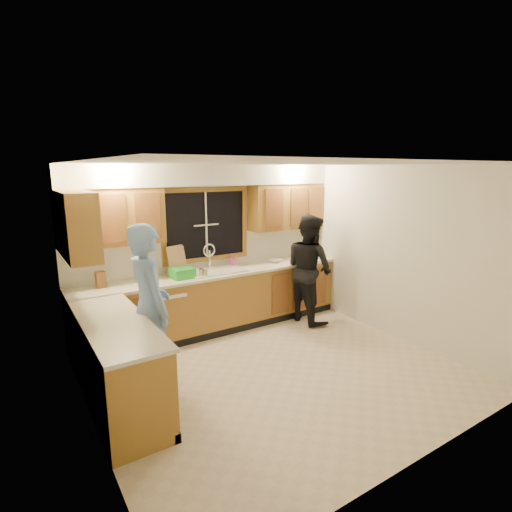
{
  "coord_description": "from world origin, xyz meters",
  "views": [
    {
      "loc": [
        -2.64,
        -3.64,
        2.43
      ],
      "look_at": [
        0.12,
        0.65,
        1.32
      ],
      "focal_mm": 28.0,
      "sensor_mm": 36.0,
      "label": 1
    }
  ],
  "objects_px": {
    "woman": "(309,269)",
    "stove": "(132,389)",
    "soap_bottle": "(232,260)",
    "knife_block": "(101,280)",
    "dish_crate": "(182,273)",
    "sink": "(215,275)",
    "dishwasher": "(163,315)",
    "bowl": "(275,261)",
    "man": "(150,308)"
  },
  "relations": [
    {
      "from": "woman",
      "to": "stove",
      "type": "bearing_deg",
      "value": 112.34
    },
    {
      "from": "stove",
      "to": "soap_bottle",
      "type": "relative_size",
      "value": 4.53
    },
    {
      "from": "knife_block",
      "to": "dish_crate",
      "type": "xyz_separation_m",
      "value": [
        1.08,
        -0.12,
        -0.04
      ]
    },
    {
      "from": "dish_crate",
      "to": "knife_block",
      "type": "bearing_deg",
      "value": 173.42
    },
    {
      "from": "sink",
      "to": "dishwasher",
      "type": "bearing_deg",
      "value": -179.01
    },
    {
      "from": "bowl",
      "to": "dish_crate",
      "type": "bearing_deg",
      "value": -177.39
    },
    {
      "from": "knife_block",
      "to": "dish_crate",
      "type": "distance_m",
      "value": 1.09
    },
    {
      "from": "dishwasher",
      "to": "dish_crate",
      "type": "relative_size",
      "value": 2.71
    },
    {
      "from": "dishwasher",
      "to": "stove",
      "type": "height_order",
      "value": "stove"
    },
    {
      "from": "stove",
      "to": "man",
      "type": "bearing_deg",
      "value": 59.06
    },
    {
      "from": "stove",
      "to": "dish_crate",
      "type": "height_order",
      "value": "dish_crate"
    },
    {
      "from": "sink",
      "to": "stove",
      "type": "bearing_deg",
      "value": -134.61
    },
    {
      "from": "stove",
      "to": "soap_bottle",
      "type": "height_order",
      "value": "soap_bottle"
    },
    {
      "from": "stove",
      "to": "knife_block",
      "type": "height_order",
      "value": "knife_block"
    },
    {
      "from": "man",
      "to": "soap_bottle",
      "type": "xyz_separation_m",
      "value": [
        1.77,
        1.3,
        0.08
      ]
    },
    {
      "from": "stove",
      "to": "dishwasher",
      "type": "bearing_deg",
      "value": 62.31
    },
    {
      "from": "sink",
      "to": "dish_crate",
      "type": "height_order",
      "value": "sink"
    },
    {
      "from": "sink",
      "to": "man",
      "type": "bearing_deg",
      "value": -140.82
    },
    {
      "from": "woman",
      "to": "bowl",
      "type": "distance_m",
      "value": 0.6
    },
    {
      "from": "man",
      "to": "bowl",
      "type": "bearing_deg",
      "value": -67.69
    },
    {
      "from": "stove",
      "to": "knife_block",
      "type": "relative_size",
      "value": 4.22
    },
    {
      "from": "knife_block",
      "to": "bowl",
      "type": "distance_m",
      "value": 2.75
    },
    {
      "from": "dish_crate",
      "to": "soap_bottle",
      "type": "height_order",
      "value": "soap_bottle"
    },
    {
      "from": "sink",
      "to": "man",
      "type": "xyz_separation_m",
      "value": [
        -1.38,
        -1.13,
        0.08
      ]
    },
    {
      "from": "sink",
      "to": "dishwasher",
      "type": "distance_m",
      "value": 0.96
    },
    {
      "from": "dishwasher",
      "to": "dish_crate",
      "type": "height_order",
      "value": "dish_crate"
    },
    {
      "from": "woman",
      "to": "dish_crate",
      "type": "bearing_deg",
      "value": 77.66
    },
    {
      "from": "sink",
      "to": "dish_crate",
      "type": "distance_m",
      "value": 0.57
    },
    {
      "from": "woman",
      "to": "soap_bottle",
      "type": "distance_m",
      "value": 1.24
    },
    {
      "from": "man",
      "to": "stove",
      "type": "bearing_deg",
      "value": 146.63
    },
    {
      "from": "dishwasher",
      "to": "knife_block",
      "type": "xyz_separation_m",
      "value": [
        -0.79,
        0.09,
        0.62
      ]
    },
    {
      "from": "stove",
      "to": "dish_crate",
      "type": "xyz_separation_m",
      "value": [
        1.24,
        1.77,
        0.54
      ]
    },
    {
      "from": "stove",
      "to": "woman",
      "type": "bearing_deg",
      "value": 22.58
    },
    {
      "from": "dish_crate",
      "to": "bowl",
      "type": "xyz_separation_m",
      "value": [
        1.67,
        0.08,
        -0.04
      ]
    },
    {
      "from": "bowl",
      "to": "sink",
      "type": "bearing_deg",
      "value": -178.71
    },
    {
      "from": "man",
      "to": "knife_block",
      "type": "bearing_deg",
      "value": 9.59
    },
    {
      "from": "dishwasher",
      "to": "soap_bottle",
      "type": "distance_m",
      "value": 1.4
    },
    {
      "from": "bowl",
      "to": "stove",
      "type": "bearing_deg",
      "value": -147.6
    },
    {
      "from": "stove",
      "to": "woman",
      "type": "distance_m",
      "value": 3.53
    },
    {
      "from": "sink",
      "to": "dish_crate",
      "type": "bearing_deg",
      "value": -174.77
    },
    {
      "from": "dishwasher",
      "to": "knife_block",
      "type": "distance_m",
      "value": 1.0
    },
    {
      "from": "stove",
      "to": "dish_crate",
      "type": "bearing_deg",
      "value": 55.0
    },
    {
      "from": "man",
      "to": "woman",
      "type": "relative_size",
      "value": 1.08
    },
    {
      "from": "knife_block",
      "to": "sink",
      "type": "bearing_deg",
      "value": -9.44
    },
    {
      "from": "sink",
      "to": "soap_bottle",
      "type": "relative_size",
      "value": 4.32
    },
    {
      "from": "sink",
      "to": "dishwasher",
      "type": "xyz_separation_m",
      "value": [
        -0.85,
        -0.01,
        -0.45
      ]
    },
    {
      "from": "dishwasher",
      "to": "soap_bottle",
      "type": "bearing_deg",
      "value": 8.59
    },
    {
      "from": "soap_bottle",
      "to": "bowl",
      "type": "distance_m",
      "value": 0.74
    },
    {
      "from": "dishwasher",
      "to": "bowl",
      "type": "distance_m",
      "value": 2.04
    },
    {
      "from": "man",
      "to": "knife_block",
      "type": "distance_m",
      "value": 1.23
    }
  ]
}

